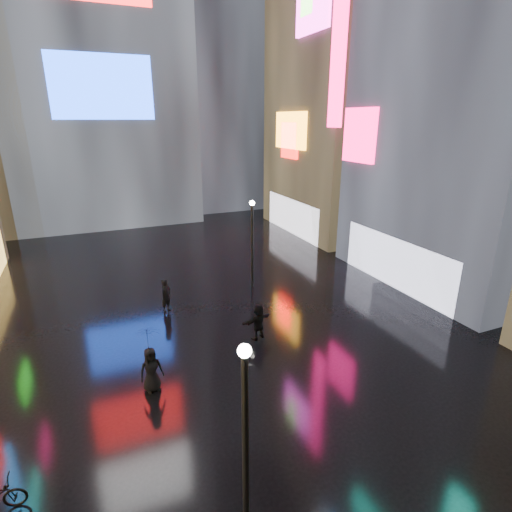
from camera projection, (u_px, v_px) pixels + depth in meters
ground at (201, 297)px, 22.54m from camera, size 140.00×140.00×0.00m
building_right_mid at (498, 10)px, 20.96m from camera, size 10.28×13.70×30.00m
building_right_far at (350, 62)px, 32.60m from camera, size 10.28×12.00×28.00m
tower_flank_right at (210, 46)px, 42.97m from camera, size 12.00×12.00×34.00m
lamp_near at (245, 433)px, 8.83m from camera, size 0.30×0.30×5.20m
lamp_far at (252, 239)px, 23.16m from camera, size 0.30×0.30×5.20m
pedestrian_4 at (151, 370)px, 14.56m from camera, size 0.92×0.67×1.74m
pedestrian_5 at (258, 322)px, 18.07m from camera, size 1.64×0.93×1.68m
pedestrian_6 at (166, 296)px, 20.63m from camera, size 0.77×0.74×1.77m
umbrella_2 at (148, 339)px, 14.14m from camera, size 1.03×1.02×0.82m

